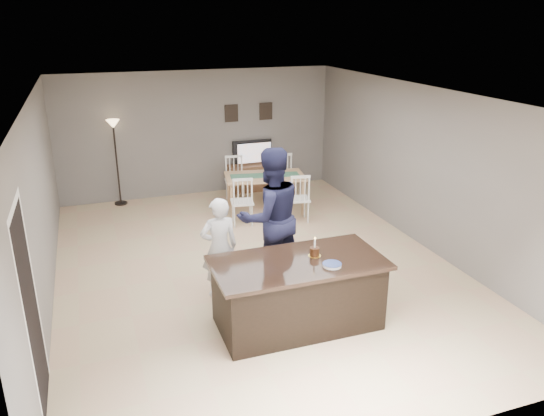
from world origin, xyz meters
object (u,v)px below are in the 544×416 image
object	(u,v)px
kitchen_island	(298,293)
floor_lamp	(115,139)
television	(253,152)
woman	(219,248)
birthday_cake	(315,251)
man	(270,217)
plate_stack	(332,265)
dining_table	(265,182)
tv_console	(255,177)

from	to	relation	value
kitchen_island	floor_lamp	world-z (taller)	floor_lamp
television	woman	world-z (taller)	woman
woman	birthday_cake	world-z (taller)	woman
woman	man	distance (m)	0.86
kitchen_island	floor_lamp	distance (m)	5.94
television	birthday_cake	bearing A→B (deg)	80.30
plate_stack	floor_lamp	world-z (taller)	floor_lamp
man	dining_table	distance (m)	3.15
tv_console	plate_stack	size ratio (longest dim) A/B	5.15
birthday_cake	kitchen_island	bearing A→B (deg)	-164.47
birthday_cake	tv_console	bearing A→B (deg)	80.18
birthday_cake	floor_lamp	size ratio (longest dim) A/B	0.14
kitchen_island	dining_table	xyz separation A→B (m)	(0.99, 4.20, 0.16)
woman	plate_stack	xyz separation A→B (m)	(1.07, -1.36, 0.19)
dining_table	floor_lamp	world-z (taller)	floor_lamp
television	plate_stack	size ratio (longest dim) A/B	3.92
plate_stack	dining_table	xyz separation A→B (m)	(0.66, 4.48, -0.31)
tv_console	woman	world-z (taller)	woman
woman	floor_lamp	distance (m)	4.67
tv_console	birthday_cake	xyz separation A→B (m)	(-0.95, -5.50, 0.66)
tv_console	woman	bearing A→B (deg)	-113.37
television	woman	bearing A→B (deg)	66.95
tv_console	man	xyz separation A→B (m)	(-1.14, -4.36, 0.73)
man	kitchen_island	bearing A→B (deg)	80.33
kitchen_island	plate_stack	world-z (taller)	plate_stack
plate_stack	dining_table	world-z (taller)	dining_table
tv_console	birthday_cake	size ratio (longest dim) A/B	4.73
television	man	size ratio (longest dim) A/B	0.44
kitchen_island	woman	bearing A→B (deg)	124.32
man	floor_lamp	world-z (taller)	man
man	floor_lamp	distance (m)	4.76
kitchen_island	plate_stack	distance (m)	0.63
television	plate_stack	world-z (taller)	television
dining_table	woman	bearing A→B (deg)	-108.81
tv_console	birthday_cake	world-z (taller)	birthday_cake
woman	plate_stack	world-z (taller)	woman
dining_table	floor_lamp	bearing A→B (deg)	163.45
television	woman	distance (m)	4.95
kitchen_island	woman	xyz separation A→B (m)	(-0.74, 1.08, 0.27)
floor_lamp	kitchen_island	bearing A→B (deg)	-72.37
television	dining_table	xyz separation A→B (m)	(-0.21, -1.44, -0.25)
tv_console	woman	distance (m)	4.91
kitchen_island	woman	size ratio (longest dim) A/B	1.48
tv_console	dining_table	xyz separation A→B (m)	(-0.21, -1.37, 0.31)
kitchen_island	birthday_cake	size ratio (longest dim) A/B	8.47
woman	man	world-z (taller)	man
woman	birthday_cake	bearing A→B (deg)	132.68
tv_console	floor_lamp	xyz separation A→B (m)	(-2.98, 0.02, 1.09)
man	birthday_cake	xyz separation A→B (m)	(0.19, -1.15, -0.07)
man	dining_table	xyz separation A→B (m)	(0.93, 2.99, -0.42)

